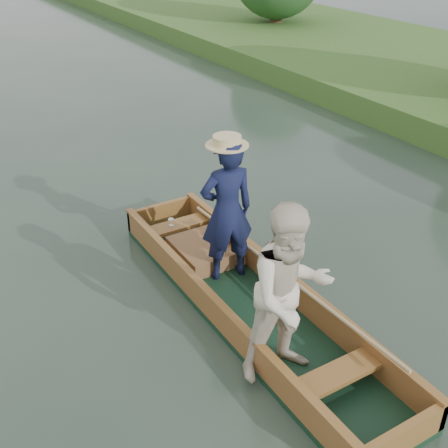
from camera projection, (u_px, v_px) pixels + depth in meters
ground at (249, 311)px, 6.93m from camera, size 120.00×120.00×0.00m
punt at (257, 273)px, 6.32m from camera, size 1.34×5.00×2.03m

